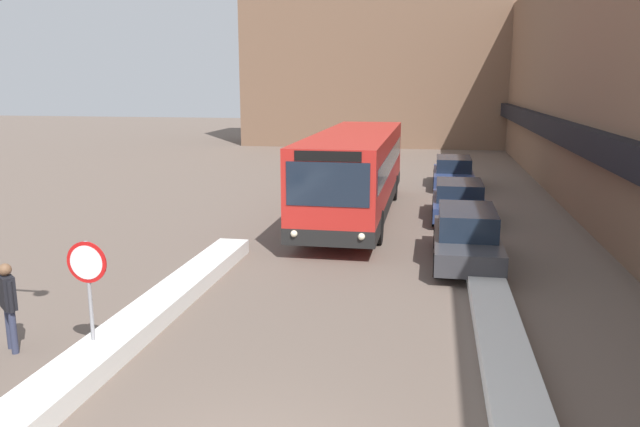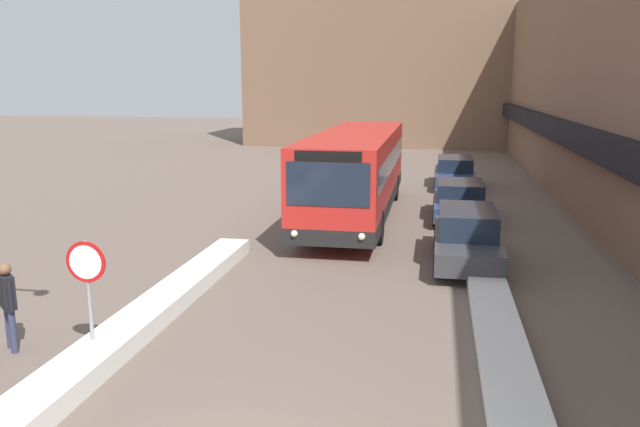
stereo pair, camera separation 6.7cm
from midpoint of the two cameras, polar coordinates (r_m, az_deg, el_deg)
name	(u,v)px [view 2 (the right image)]	position (r m, az deg, el deg)	size (l,w,h in m)	color
building_row_right	(613,77)	(31.53, 25.30, 11.21)	(5.50, 60.00, 10.51)	brown
building_backdrop_far	(411,42)	(52.31, 8.38, 15.29)	(26.00, 8.00, 16.40)	brown
snow_bank_left	(68,379)	(11.44, -21.90, -13.86)	(0.90, 17.62, 0.39)	silver
snow_bank_right	(518,415)	(10.14, 17.87, -17.17)	(0.90, 16.03, 0.34)	silver
city_bus	(356,171)	(23.33, 3.41, 3.87)	(2.70, 12.54, 3.21)	red
parked_car_front	(467,236)	(18.00, 13.37, -2.04)	(1.80, 4.77, 1.54)	#38383D
parked_car_middle	(460,201)	(23.69, 12.74, 1.17)	(1.92, 4.28, 1.40)	navy
parked_car_back	(455,172)	(31.19, 12.27, 3.75)	(1.90, 4.76, 1.43)	navy
stop_sign	(87,275)	(11.94, -20.38, -5.28)	(0.76, 0.08, 2.25)	gray
pedestrian	(8,298)	(13.14, -26.52, -6.97)	(0.49, 0.46, 1.72)	#333851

